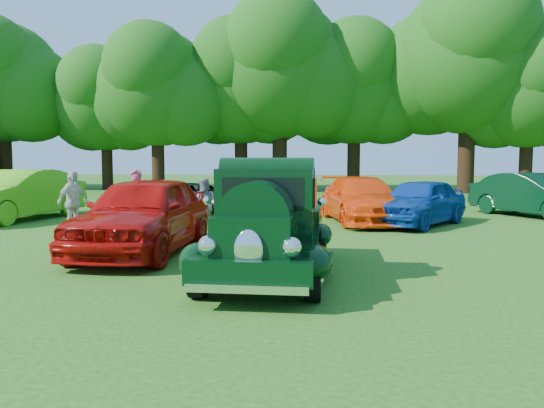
# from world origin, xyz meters

# --- Properties ---
(ground) EXTENTS (120.00, 120.00, 0.00)m
(ground) POSITION_xyz_m (0.00, 0.00, 0.00)
(ground) COLOR #1C4B11
(ground) RESTS_ON ground
(hero_pickup) EXTENTS (2.25, 4.83, 1.89)m
(hero_pickup) POSITION_xyz_m (1.24, -0.51, 0.82)
(hero_pickup) COLOR black
(hero_pickup) RESTS_ON ground
(red_convertible) EXTENTS (2.04, 5.01, 1.70)m
(red_convertible) POSITION_xyz_m (-1.74, 1.41, 0.85)
(red_convertible) COLOR #AC0A07
(red_convertible) RESTS_ON ground
(back_car_lime) EXTENTS (2.52, 5.34, 1.69)m
(back_car_lime) POSITION_xyz_m (-8.15, 6.93, 0.85)
(back_car_lime) COLOR #4CAC17
(back_car_lime) RESTS_ON ground
(back_car_black) EXTENTS (2.52, 4.47, 1.18)m
(back_car_black) POSITION_xyz_m (-2.96, 9.01, 0.59)
(back_car_black) COLOR black
(back_car_black) RESTS_ON ground
(back_car_orange) EXTENTS (3.06, 5.38, 1.47)m
(back_car_orange) POSITION_xyz_m (3.26, 7.74, 0.73)
(back_car_orange) COLOR #ED3E08
(back_car_orange) RESTS_ON ground
(back_car_blue) EXTENTS (3.75, 4.54, 1.46)m
(back_car_blue) POSITION_xyz_m (4.96, 7.08, 0.73)
(back_car_blue) COLOR navy
(back_car_blue) RESTS_ON ground
(back_car_green) EXTENTS (3.77, 4.91, 1.55)m
(back_car_green) POSITION_xyz_m (9.40, 10.07, 0.78)
(back_car_green) COLOR black
(back_car_green) RESTS_ON ground
(spectator_pink) EXTENTS (0.66, 0.43, 1.79)m
(spectator_pink) POSITION_xyz_m (-2.69, 3.43, 0.89)
(spectator_pink) COLOR #C35073
(spectator_pink) RESTS_ON ground
(spectator_grey) EXTENTS (0.90, 0.81, 1.50)m
(spectator_grey) POSITION_xyz_m (-1.34, 5.25, 0.75)
(spectator_grey) COLOR gray
(spectator_grey) RESTS_ON ground
(spectator_white) EXTENTS (0.72, 1.09, 1.72)m
(spectator_white) POSITION_xyz_m (-4.86, 4.27, 0.86)
(spectator_white) COLOR beige
(spectator_white) RESTS_ON ground
(tree_line) EXTENTS (64.17, 10.28, 12.42)m
(tree_line) POSITION_xyz_m (0.41, 23.86, 6.82)
(tree_line) COLOR black
(tree_line) RESTS_ON ground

